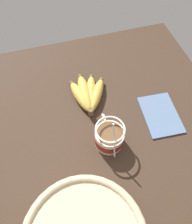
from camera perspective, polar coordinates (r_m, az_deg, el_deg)
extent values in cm
cube|color=#332319|center=(77.45, 1.01, -4.32)|extent=(92.00, 92.00, 3.86)
cylinder|color=beige|center=(70.06, 3.48, -6.75)|extent=(9.21, 9.21, 6.74)
cylinder|color=maroon|center=(70.19, 3.47, -6.80)|extent=(9.41, 9.41, 3.23)
torus|color=beige|center=(71.33, 2.17, -2.50)|extent=(5.33, 0.90, 5.33)
cylinder|color=brown|center=(66.95, 3.63, -5.47)|extent=(8.01, 8.01, 0.40)
torus|color=beige|center=(64.84, 3.75, -4.52)|extent=(9.21, 9.21, 0.60)
cylinder|color=silver|center=(64.07, 4.74, -7.64)|extent=(4.61, 0.50, 14.01)
ellipsoid|color=silver|center=(71.14, 3.81, -8.52)|extent=(3.00, 2.00, 0.80)
cylinder|color=brown|center=(75.25, -1.37, 0.04)|extent=(2.00, 2.00, 3.00)
ellipsoid|color=#B79338|center=(80.66, 0.18, 4.55)|extent=(14.67, 10.72, 3.79)
sphere|color=brown|center=(85.16, 1.40, 8.42)|extent=(1.71, 1.71, 1.71)
ellipsoid|color=#B79338|center=(81.27, -1.30, 5.01)|extent=(16.38, 7.87, 3.62)
sphere|color=brown|center=(86.35, -1.25, 9.24)|extent=(1.63, 1.63, 1.63)
ellipsoid|color=#B79338|center=(81.09, -2.92, 5.05)|extent=(16.47, 4.57, 4.12)
sphere|color=brown|center=(86.23, -4.15, 9.23)|extent=(1.86, 1.86, 1.86)
ellipsoid|color=#B79338|center=(80.30, -4.15, 4.05)|extent=(15.01, 6.99, 3.88)
sphere|color=brown|center=(84.51, -6.37, 7.51)|extent=(1.75, 1.75, 1.75)
cube|color=slate|center=(81.01, 16.47, -0.64)|extent=(18.11, 13.35, 0.60)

